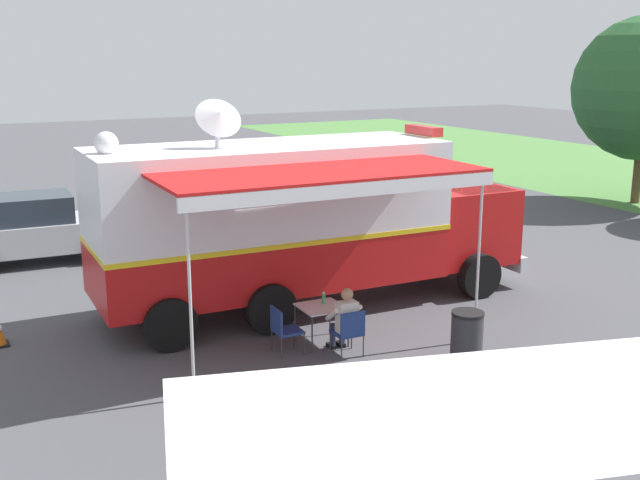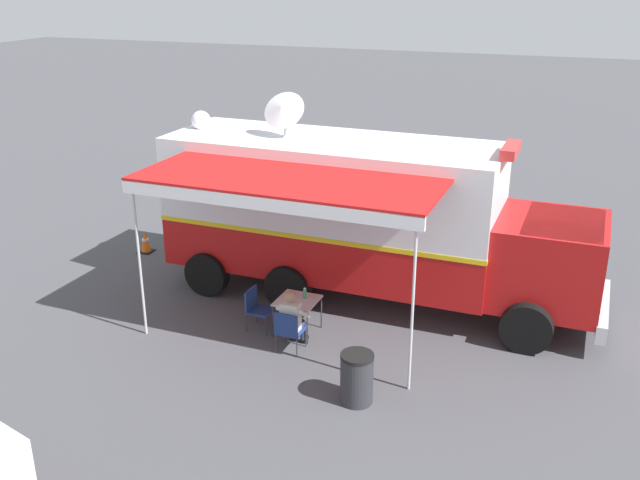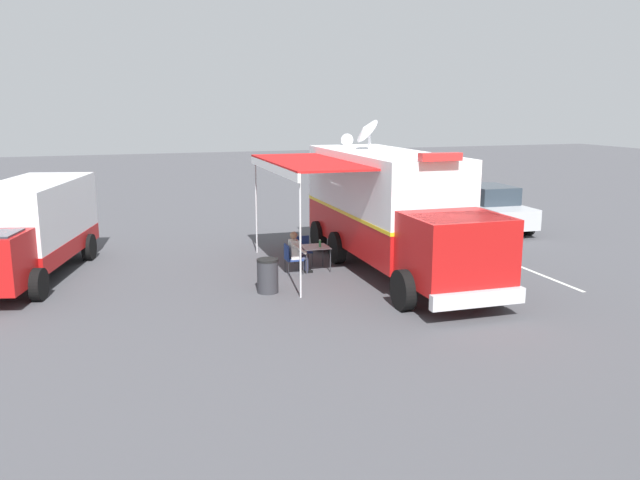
{
  "view_description": "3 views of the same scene",
  "coord_description": "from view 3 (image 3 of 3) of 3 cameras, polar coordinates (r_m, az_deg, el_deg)",
  "views": [
    {
      "loc": [
        13.92,
        -6.23,
        5.26
      ],
      "look_at": [
        0.86,
        0.7,
        1.63
      ],
      "focal_mm": 42.59,
      "sensor_mm": 36.0,
      "label": 1
    },
    {
      "loc": [
        14.05,
        4.88,
        6.92
      ],
      "look_at": [
        0.96,
        0.07,
        1.58
      ],
      "focal_mm": 39.97,
      "sensor_mm": 36.0,
      "label": 2
    },
    {
      "loc": [
        8.19,
        18.1,
        4.9
      ],
      "look_at": [
        2.31,
        0.9,
        1.11
      ],
      "focal_mm": 36.61,
      "sensor_mm": 36.0,
      "label": 3
    }
  ],
  "objects": [
    {
      "name": "ground_plane",
      "position": [
        20.47,
        5.3,
        -2.11
      ],
      "size": [
        100.0,
        100.0,
        0.0
      ],
      "primitive_type": "plane",
      "color": "#47474C"
    },
    {
      "name": "lot_stripe",
      "position": [
        20.59,
        17.91,
        -2.55
      ],
      "size": [
        0.25,
        4.8,
        0.01
      ],
      "primitive_type": "cube",
      "rotation": [
        0.0,
        0.0,
        -0.03
      ],
      "color": "silver",
      "rests_on": "ground"
    },
    {
      "name": "command_truck",
      "position": [
        19.4,
        6.16,
        2.95
      ],
      "size": [
        5.01,
        9.55,
        4.53
      ],
      "color": "#B71414",
      "rests_on": "ground"
    },
    {
      "name": "folding_table",
      "position": [
        19.51,
        -0.45,
        -0.72
      ],
      "size": [
        0.82,
        0.82,
        0.73
      ],
      "color": "silver",
      "rests_on": "ground"
    },
    {
      "name": "water_bottle",
      "position": [
        19.41,
        -0.0,
        -0.3
      ],
      "size": [
        0.07,
        0.07,
        0.22
      ],
      "color": "#3F9959",
      "rests_on": "folding_table"
    },
    {
      "name": "folding_chair_at_table",
      "position": [
        19.19,
        -2.59,
        -1.44
      ],
      "size": [
        0.49,
        0.49,
        0.87
      ],
      "color": "navy",
      "rests_on": "ground"
    },
    {
      "name": "folding_chair_beside_table",
      "position": [
        20.3,
        -1.53,
        -0.69
      ],
      "size": [
        0.49,
        0.49,
        0.87
      ],
      "color": "navy",
      "rests_on": "ground"
    },
    {
      "name": "seated_responder",
      "position": [
        19.2,
        -2.05,
        -1.0
      ],
      "size": [
        0.67,
        0.56,
        1.25
      ],
      "color": "silver",
      "rests_on": "ground"
    },
    {
      "name": "trash_bin",
      "position": [
        17.3,
        -4.59,
        -3.13
      ],
      "size": [
        0.57,
        0.57,
        0.91
      ],
      "color": "#2D2D33",
      "rests_on": "ground"
    },
    {
      "name": "traffic_cone",
      "position": [
        25.41,
        1.54,
        1.31
      ],
      "size": [
        0.36,
        0.36,
        0.58
      ],
      "color": "black",
      "rests_on": "ground"
    },
    {
      "name": "support_truck",
      "position": [
        20.46,
        -24.05,
        0.87
      ],
      "size": [
        3.78,
        7.1,
        2.7
      ],
      "color": "white",
      "rests_on": "ground"
    },
    {
      "name": "car_behind_truck",
      "position": [
        26.62,
        14.64,
        2.72
      ],
      "size": [
        2.2,
        4.29,
        1.76
      ],
      "color": "#B2B5BA",
      "rests_on": "ground"
    }
  ]
}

